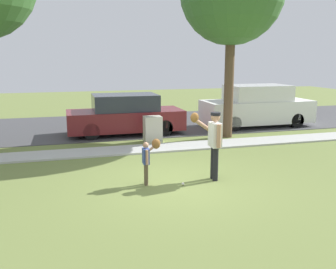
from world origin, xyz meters
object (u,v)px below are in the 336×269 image
at_px(person_adult, 213,138).
at_px(utility_cabinet, 153,129).
at_px(parked_suv_maroon, 125,115).
at_px(person_child, 148,156).
at_px(baseball, 183,184).
at_px(parked_van_white, 257,107).

height_order(person_adult, utility_cabinet, person_adult).
height_order(person_adult, parked_suv_maroon, person_adult).
xyz_separation_m(person_child, utility_cabinet, (1.22, 4.65, -0.24)).
distance_m(person_adult, parked_suv_maroon, 6.62).
bearing_deg(person_adult, utility_cabinet, -81.81).
height_order(person_child, baseball, person_child).
bearing_deg(person_adult, parked_suv_maroon, -76.90).
xyz_separation_m(parked_suv_maroon, parked_van_white, (6.12, 0.16, 0.11)).
bearing_deg(baseball, person_adult, 14.58).
bearing_deg(parked_suv_maroon, utility_cabinet, 112.78).
bearing_deg(utility_cabinet, parked_van_white, 19.66).
bearing_deg(utility_cabinet, person_adult, -84.49).
xyz_separation_m(baseball, parked_suv_maroon, (-0.32, 6.73, 0.75)).
relative_size(person_child, utility_cabinet, 1.16).
xyz_separation_m(utility_cabinet, parked_suv_maroon, (-0.74, 1.76, 0.31)).
distance_m(person_child, utility_cabinet, 4.81).
distance_m(utility_cabinet, parked_suv_maroon, 1.93).
bearing_deg(parked_suv_maroon, parked_van_white, -178.47).
xyz_separation_m(person_adult, baseball, (-0.88, -0.23, -1.06)).
relative_size(person_adult, parked_van_white, 0.35).
bearing_deg(parked_van_white, person_adult, 53.56).
height_order(person_adult, baseball, person_adult).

